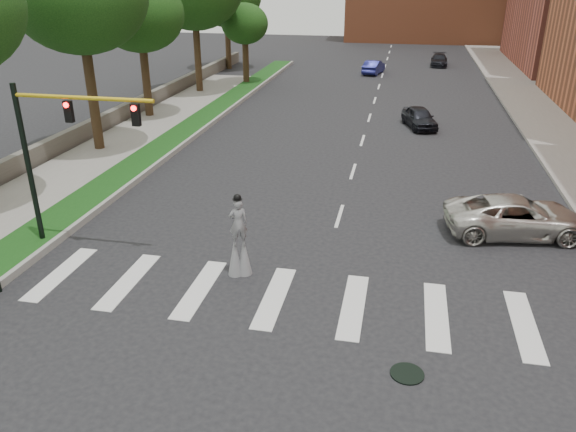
# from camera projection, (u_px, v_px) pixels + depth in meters

# --- Properties ---
(ground_plane) EXTENTS (160.00, 160.00, 0.00)m
(ground_plane) POSITION_uv_depth(u_px,v_px,m) (308.00, 319.00, 17.16)
(ground_plane) COLOR black
(ground_plane) RESTS_ON ground
(grass_median) EXTENTS (2.00, 60.00, 0.25)m
(grass_median) POSITION_uv_depth(u_px,v_px,m) (189.00, 129.00, 37.17)
(grass_median) COLOR #113C11
(grass_median) RESTS_ON ground
(median_curb) EXTENTS (0.20, 60.00, 0.28)m
(median_curb) POSITION_uv_depth(u_px,v_px,m) (204.00, 129.00, 36.97)
(median_curb) COLOR gray
(median_curb) RESTS_ON ground
(sidewalk_left) EXTENTS (4.00, 60.00, 0.18)m
(sidewalk_left) POSITION_uv_depth(u_px,v_px,m) (63.00, 176.00, 28.78)
(sidewalk_left) COLOR gray
(sidewalk_left) RESTS_ON ground
(sidewalk_right) EXTENTS (5.00, 90.00, 0.18)m
(sidewalk_right) POSITION_uv_depth(u_px,v_px,m) (558.00, 129.00, 37.22)
(sidewalk_right) COLOR gray
(sidewalk_right) RESTS_ON ground
(stone_wall) EXTENTS (0.50, 56.00, 1.10)m
(stone_wall) POSITION_uv_depth(u_px,v_px,m) (125.00, 112.00, 39.81)
(stone_wall) COLOR #58534B
(stone_wall) RESTS_ON ground
(manhole) EXTENTS (0.90, 0.90, 0.04)m
(manhole) POSITION_uv_depth(u_px,v_px,m) (407.00, 374.00, 14.81)
(manhole) COLOR black
(manhole) RESTS_ON ground
(traffic_signal) EXTENTS (5.30, 0.23, 6.20)m
(traffic_signal) POSITION_uv_depth(u_px,v_px,m) (54.00, 142.00, 19.99)
(traffic_signal) COLOR black
(traffic_signal) RESTS_ON ground
(stilt_performer) EXTENTS (0.82, 0.64, 3.01)m
(stilt_performer) POSITION_uv_depth(u_px,v_px,m) (239.00, 244.00, 19.23)
(stilt_performer) COLOR #302113
(stilt_performer) RESTS_ON ground
(suv_crossing) EXTENTS (5.93, 3.41, 1.56)m
(suv_crossing) POSITION_uv_depth(u_px,v_px,m) (517.00, 216.00, 22.36)
(suv_crossing) COLOR beige
(suv_crossing) RESTS_ON ground
(car_near) EXTENTS (2.74, 4.31, 1.37)m
(car_near) POSITION_uv_depth(u_px,v_px,m) (419.00, 117.00, 37.71)
(car_near) COLOR black
(car_near) RESTS_ON ground
(car_mid) EXTENTS (2.20, 4.33, 1.36)m
(car_mid) POSITION_uv_depth(u_px,v_px,m) (374.00, 67.00, 57.30)
(car_mid) COLOR navy
(car_mid) RESTS_ON ground
(car_far) EXTENTS (1.92, 4.38, 1.25)m
(car_far) POSITION_uv_depth(u_px,v_px,m) (439.00, 60.00, 62.04)
(car_far) COLOR black
(car_far) RESTS_ON ground
(tree_3) EXTENTS (6.01, 6.01, 9.65)m
(tree_3) POSITION_uv_depth(u_px,v_px,m) (140.00, 14.00, 37.72)
(tree_3) COLOR #302113
(tree_3) RESTS_ON ground
(tree_6) EXTENTS (4.21, 4.21, 7.16)m
(tree_6) POSITION_uv_depth(u_px,v_px,m) (245.00, 24.00, 50.20)
(tree_6) COLOR #302113
(tree_6) RESTS_ON ground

